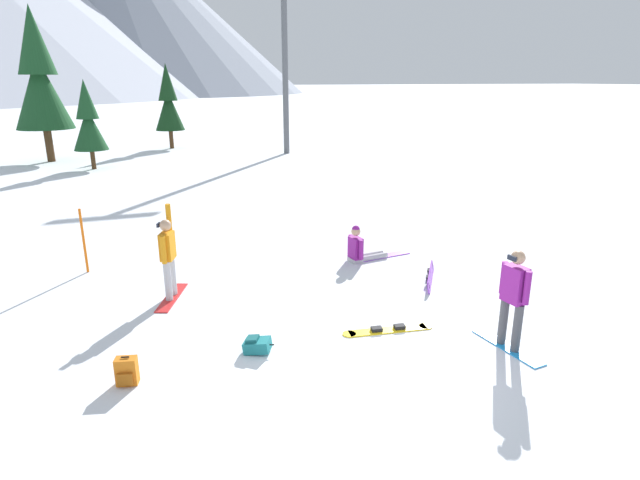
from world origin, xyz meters
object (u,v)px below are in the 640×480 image
object	(u,v)px
backpack_orange	(127,372)
ski_lift_tower	(285,52)
snowboarder_midground	(168,256)
loose_snowboard_near_right	(430,276)
pine_tree_tall	(88,121)
snowboarder_foreground	(513,297)
loose_snowboard_near_left	(388,330)
snowboarder_background	(361,248)
backpack_teal	(257,345)
pine_tree_young	(168,103)
pine_tree_slender	(39,79)
trail_marker_pole	(84,241)

from	to	relation	value
backpack_orange	ski_lift_tower	bearing A→B (deg)	68.43
snowboarder_midground	loose_snowboard_near_right	bearing A→B (deg)	-10.11
snowboarder_midground	pine_tree_tall	xyz separation A→B (m)	(-2.50, 18.65, 1.51)
snowboarder_foreground	backpack_orange	bearing A→B (deg)	170.52
snowboarder_midground	loose_snowboard_near_left	size ratio (longest dim) A/B	1.14
snowboarder_background	loose_snowboard_near_left	world-z (taller)	snowboarder_background
backpack_teal	pine_tree_young	world-z (taller)	pine_tree_young
loose_snowboard_near_right	pine_tree_slender	world-z (taller)	pine_tree_slender
backpack_teal	pine_tree_slender	distance (m)	26.32
loose_snowboard_near_right	ski_lift_tower	xyz separation A→B (m)	(2.94, 22.12, 5.90)
backpack_orange	ski_lift_tower	distance (m)	26.75
loose_snowboard_near_left	backpack_teal	bearing A→B (deg)	178.84
trail_marker_pole	pine_tree_tall	size ratio (longest dim) A/B	0.35
snowboarder_background	backpack_teal	distance (m)	5.20
pine_tree_slender	pine_tree_young	bearing A→B (deg)	28.25
snowboarder_midground	loose_snowboard_near_right	size ratio (longest dim) A/B	1.35
backpack_teal	pine_tree_slender	world-z (taller)	pine_tree_slender
pine_tree_tall	pine_tree_young	world-z (taller)	pine_tree_young
snowboarder_background	pine_tree_young	xyz separation A→B (m)	(-2.80, 25.23, 2.67)
backpack_teal	trail_marker_pole	xyz separation A→B (m)	(-3.02, 5.21, 0.66)
snowboarder_midground	snowboarder_background	xyz separation A→B (m)	(4.83, 0.83, -0.62)
loose_snowboard_near_left	backpack_teal	world-z (taller)	backpack_teal
snowboarder_background	loose_snowboard_near_left	bearing A→B (deg)	-106.65
backpack_orange	pine_tree_young	xyz separation A→B (m)	(2.93, 29.24, 2.79)
loose_snowboard_near_left	ski_lift_tower	distance (m)	25.28
pine_tree_tall	loose_snowboard_near_left	bearing A→B (deg)	-73.99
backpack_teal	backpack_orange	xyz separation A→B (m)	(-2.11, -0.29, 0.08)
loose_snowboard_near_left	pine_tree_slender	xyz separation A→B (m)	(-8.64, 25.27, 4.51)
backpack_teal	loose_snowboard_near_left	bearing A→B (deg)	-1.16
snowboarder_midground	snowboarder_background	bearing A→B (deg)	9.73
backpack_teal	pine_tree_tall	distance (m)	21.99
snowboarder_background	pine_tree_young	distance (m)	25.53
snowboarder_background	loose_snowboard_near_right	bearing A→B (deg)	-63.32
snowboarder_foreground	ski_lift_tower	size ratio (longest dim) A/B	0.17
trail_marker_pole	ski_lift_tower	bearing A→B (deg)	60.78
backpack_orange	snowboarder_background	bearing A→B (deg)	34.99
snowboarder_background	pine_tree_tall	xyz separation A→B (m)	(-7.33, 17.82, 2.13)
snowboarder_foreground	backpack_teal	distance (m)	4.46
loose_snowboard_near_right	pine_tree_tall	size ratio (longest dim) A/B	0.33
loose_snowboard_near_right	ski_lift_tower	size ratio (longest dim) A/B	0.14
snowboarder_background	pine_tree_slender	bearing A→B (deg)	114.44
pine_tree_young	ski_lift_tower	distance (m)	8.85
snowboarder_foreground	ski_lift_tower	bearing A→B (deg)	82.55
snowboarder_foreground	snowboarder_midground	distance (m)	6.85
ski_lift_tower	loose_snowboard_near_left	bearing A→B (deg)	-101.74
loose_snowboard_near_left	pine_tree_tall	world-z (taller)	pine_tree_tall
snowboarder_background	trail_marker_pole	world-z (taller)	trail_marker_pole
trail_marker_pole	pine_tree_young	size ratio (longest dim) A/B	0.29
loose_snowboard_near_left	pine_tree_tall	size ratio (longest dim) A/B	0.39
snowboarder_foreground	snowboarder_background	world-z (taller)	snowboarder_foreground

